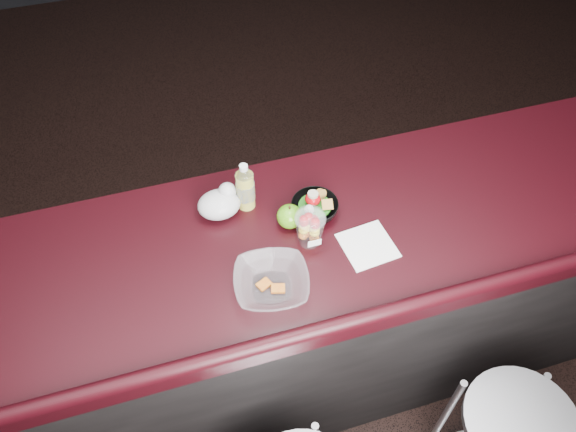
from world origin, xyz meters
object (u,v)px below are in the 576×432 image
(lemonade_bottle, at_px, (245,189))
(green_apple, at_px, (290,216))
(snack_bowl, at_px, (314,207))
(takeout_bowl, at_px, (271,283))
(fruit_cup, at_px, (310,227))

(lemonade_bottle, bearing_deg, green_apple, -46.55)
(snack_bowl, bearing_deg, takeout_bowl, -131.52)
(lemonade_bottle, xyz_separation_m, green_apple, (0.12, -0.12, -0.04))
(fruit_cup, xyz_separation_m, takeout_bowl, (-0.16, -0.14, -0.04))
(lemonade_bottle, xyz_separation_m, takeout_bowl, (-0.01, -0.34, -0.05))
(fruit_cup, relative_size, snack_bowl, 0.71)
(snack_bowl, bearing_deg, green_apple, -166.34)
(lemonade_bottle, relative_size, fruit_cup, 1.32)
(fruit_cup, xyz_separation_m, snack_bowl, (0.05, 0.11, -0.04))
(fruit_cup, bearing_deg, snack_bowl, 64.05)
(green_apple, xyz_separation_m, takeout_bowl, (-0.12, -0.22, -0.01))
(fruit_cup, height_order, green_apple, fruit_cup)
(green_apple, bearing_deg, lemonade_bottle, 133.45)
(fruit_cup, bearing_deg, takeout_bowl, -140.11)
(snack_bowl, height_order, takeout_bowl, snack_bowl)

